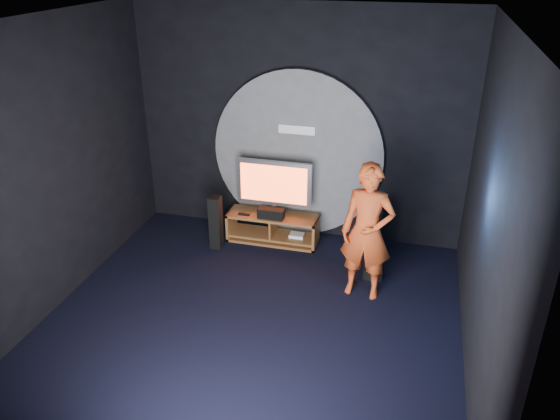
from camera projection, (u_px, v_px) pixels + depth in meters
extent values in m
plane|color=black|center=(251.00, 322.00, 6.69)|extent=(5.00, 5.00, 0.00)
cube|color=black|center=(299.00, 126.00, 8.09)|extent=(5.00, 0.04, 3.50)
cube|color=black|center=(136.00, 336.00, 3.75)|extent=(5.00, 0.04, 3.50)
cube|color=black|center=(47.00, 170.00, 6.49)|extent=(0.04, 5.00, 3.50)
cube|color=black|center=(489.00, 219.00, 5.35)|extent=(0.04, 5.00, 3.50)
cube|color=black|center=(242.00, 23.00, 5.15)|extent=(5.00, 5.00, 0.01)
cylinder|color=#515156|center=(297.00, 155.00, 8.24)|extent=(2.60, 0.08, 2.60)
cube|color=white|center=(297.00, 130.00, 8.01)|extent=(0.55, 0.03, 0.13)
cube|color=brown|center=(273.00, 216.00, 8.35)|extent=(1.40, 0.45, 0.04)
cube|color=brown|center=(273.00, 235.00, 8.49)|extent=(1.35, 0.42, 0.04)
cube|color=brown|center=(232.00, 223.00, 8.59)|extent=(0.04, 0.45, 0.45)
cube|color=brown|center=(316.00, 233.00, 8.28)|extent=(0.04, 0.45, 0.45)
cube|color=brown|center=(273.00, 226.00, 8.42)|extent=(0.03, 0.40, 0.29)
cube|color=brown|center=(273.00, 239.00, 8.53)|extent=(1.40, 0.45, 0.04)
cube|color=white|center=(297.00, 235.00, 8.38)|extent=(0.22, 0.16, 0.05)
cube|color=#A9A8AF|center=(274.00, 212.00, 8.39)|extent=(0.36, 0.22, 0.04)
cylinder|color=#A9A8AF|center=(274.00, 208.00, 8.36)|extent=(0.07, 0.07, 0.10)
cube|color=#A9A8AF|center=(274.00, 183.00, 8.18)|extent=(1.15, 0.06, 0.71)
cube|color=#F44D22|center=(273.00, 184.00, 8.15)|extent=(1.02, 0.01, 0.58)
cube|color=black|center=(271.00, 213.00, 8.21)|extent=(0.40, 0.15, 0.15)
cube|color=black|center=(244.00, 214.00, 8.33)|extent=(0.18, 0.05, 0.02)
cube|color=black|center=(216.00, 222.00, 8.18)|extent=(0.17, 0.19, 0.84)
cube|color=black|center=(376.00, 229.00, 7.99)|extent=(0.17, 0.19, 0.84)
cube|color=black|center=(374.00, 267.00, 7.56)|extent=(0.27, 0.27, 0.29)
imported|color=#C7451B|center=(367.00, 232.00, 6.86)|extent=(0.70, 0.48, 1.82)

